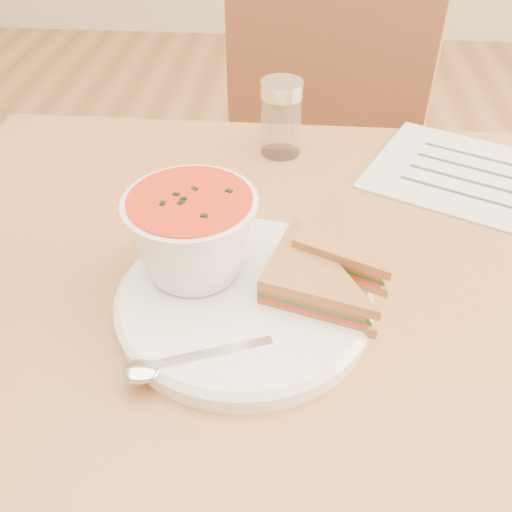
# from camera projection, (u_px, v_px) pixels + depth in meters

# --- Properties ---
(dining_table) EXTENTS (1.00, 0.70, 0.75)m
(dining_table) POSITION_uv_depth(u_px,v_px,m) (314.00, 470.00, 0.83)
(dining_table) COLOR #925F2D
(dining_table) RESTS_ON floor
(chair_far) EXTENTS (0.53, 0.53, 0.93)m
(chair_far) POSITION_uv_depth(u_px,v_px,m) (283.00, 232.00, 1.13)
(chair_far) COLOR brown
(chair_far) RESTS_ON floor
(plate) EXTENTS (0.29, 0.29, 0.02)m
(plate) POSITION_uv_depth(u_px,v_px,m) (244.00, 301.00, 0.56)
(plate) COLOR white
(plate) RESTS_ON dining_table
(soup_bowl) EXTENTS (0.13, 0.13, 0.09)m
(soup_bowl) POSITION_uv_depth(u_px,v_px,m) (193.00, 238.00, 0.55)
(soup_bowl) COLOR white
(soup_bowl) RESTS_ON plate
(sandwich_half_a) EXTENTS (0.14, 0.14, 0.03)m
(sandwich_half_a) POSITION_uv_depth(u_px,v_px,m) (257.00, 295.00, 0.53)
(sandwich_half_a) COLOR #A45F3A
(sandwich_half_a) RESTS_ON plate
(sandwich_half_b) EXTENTS (0.13, 0.13, 0.03)m
(sandwich_half_b) POSITION_uv_depth(u_px,v_px,m) (291.00, 252.00, 0.56)
(sandwich_half_b) COLOR #A45F3A
(sandwich_half_b) RESTS_ON plate
(spoon) EXTENTS (0.17, 0.10, 0.01)m
(spoon) POSITION_uv_depth(u_px,v_px,m) (199.00, 357.00, 0.49)
(spoon) COLOR silver
(spoon) RESTS_ON plate
(paper_menu) EXTENTS (0.35, 0.31, 0.00)m
(paper_menu) POSITION_uv_depth(u_px,v_px,m) (484.00, 179.00, 0.74)
(paper_menu) COLOR silver
(paper_menu) RESTS_ON dining_table
(condiment_shaker) EXTENTS (0.07, 0.07, 0.10)m
(condiment_shaker) POSITION_uv_depth(u_px,v_px,m) (281.00, 118.00, 0.77)
(condiment_shaker) COLOR silver
(condiment_shaker) RESTS_ON dining_table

